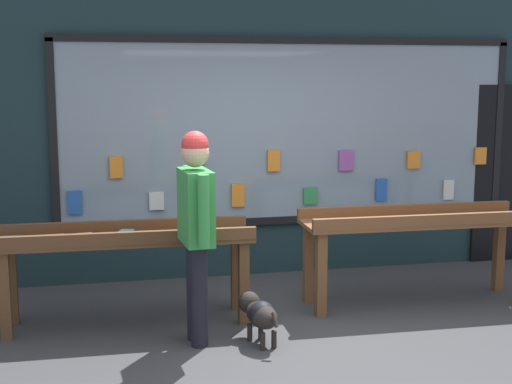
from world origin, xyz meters
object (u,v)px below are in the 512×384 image
object	(u,v)px
display_table_right	(416,229)
small_dog	(259,313)
person_browsing	(196,219)
display_table_left	(126,247)

from	to	relation	value
display_table_right	small_dog	xyz separation A→B (m)	(-1.71, -0.71, -0.48)
display_table_right	person_browsing	size ratio (longest dim) A/B	1.27
person_browsing	small_dog	size ratio (longest dim) A/B	2.99
display_table_right	person_browsing	xyz separation A→B (m)	(-2.21, -0.59, 0.31)
display_table_right	person_browsing	distance (m)	2.31
person_browsing	display_table_left	bearing A→B (deg)	38.48
small_dog	display_table_right	bearing A→B (deg)	-81.84
display_table_left	person_browsing	size ratio (longest dim) A/B	1.27
display_table_right	person_browsing	bearing A→B (deg)	-165.13
display_table_right	small_dog	size ratio (longest dim) A/B	3.79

